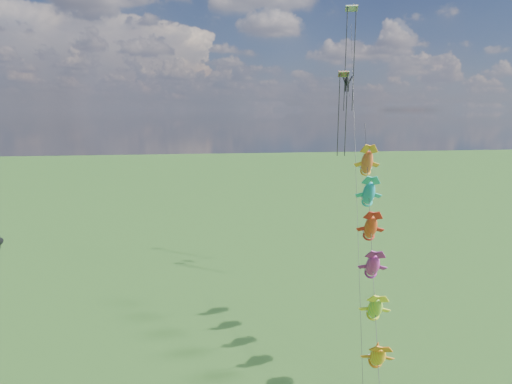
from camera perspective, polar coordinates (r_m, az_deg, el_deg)
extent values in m
cylinder|color=black|center=(25.64, 15.31, -9.62)|extent=(4.39, 15.23, 15.78)
ellipsoid|color=yellow|center=(24.02, 15.92, -20.32)|extent=(1.33, 2.27, 2.14)
ellipsoid|color=green|center=(24.74, 15.59, -14.70)|extent=(1.33, 2.27, 2.14)
ellipsoid|color=#D83396|center=(25.68, 15.30, -9.44)|extent=(1.33, 2.27, 2.14)
ellipsoid|color=orange|center=(26.82, 15.03, -4.59)|extent=(1.33, 2.27, 2.14)
ellipsoid|color=#197DBF|center=(28.15, 14.80, -0.17)|extent=(1.33, 2.27, 2.14)
ellipsoid|color=red|center=(29.62, 14.58, 3.83)|extent=(1.33, 2.27, 2.14)
cylinder|color=black|center=(33.04, 13.18, 2.64)|extent=(4.28, 16.56, 24.27)
cube|color=#0F9C3E|center=(38.20, 11.61, 15.15)|extent=(1.02, 0.77, 0.51)
cylinder|color=black|center=(37.98, 10.95, 9.84)|extent=(0.08, 0.08, 7.10)
cylinder|color=black|center=(38.19, 11.87, 9.81)|extent=(0.08, 0.08, 7.10)
cube|color=blue|center=(42.16, 12.64, 22.79)|extent=(1.19, 0.85, 0.54)
cylinder|color=black|center=(41.31, 11.85, 16.65)|extent=(0.08, 0.08, 9.12)
cylinder|color=black|center=(41.57, 12.88, 16.57)|extent=(0.08, 0.08, 9.12)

